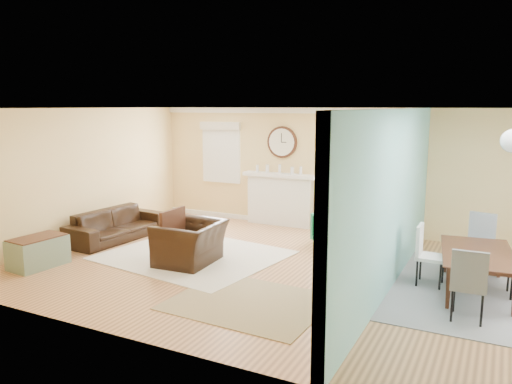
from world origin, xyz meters
TOP-DOWN VIEW (x-y plane):
  - floor at (0.00, 0.00)m, footprint 9.00×9.00m
  - wall_back at (0.00, 3.00)m, footprint 9.00×0.02m
  - wall_front at (0.00, -3.00)m, footprint 9.00×0.02m
  - wall_left at (-4.50, 0.00)m, footprint 0.02×6.00m
  - ceiling at (0.00, 0.00)m, footprint 9.00×6.00m
  - partition at (1.51, 0.28)m, footprint 0.17×6.00m
  - fireplace at (-1.50, 2.88)m, footprint 1.70×0.30m
  - wall_clock at (-1.50, 2.97)m, footprint 0.70×0.07m
  - window_left at (-3.05, 2.95)m, footprint 1.05×0.13m
  - window_right at (0.05, 2.95)m, footprint 1.05×0.13m
  - rug_cream at (-1.91, 0.03)m, footprint 3.24×2.91m
  - rug_jute at (-0.04, -1.43)m, footprint 2.10×1.75m
  - rug_grey at (2.72, 0.36)m, footprint 2.63×3.28m
  - sofa at (-3.91, 0.27)m, footprint 0.95×2.11m
  - eames_chair at (-1.70, -0.36)m, footprint 1.02×1.15m
  - green_chair at (0.06, 1.98)m, footprint 0.82×0.83m
  - trunk at (-3.87, -1.63)m, footprint 0.61×0.92m
  - credenza at (1.13, 1.11)m, footprint 0.49×1.43m
  - tv at (1.11, 1.11)m, footprint 0.22×1.03m
  - garden_stool at (1.05, 0.06)m, footprint 0.36×0.36m
  - potted_plant at (1.05, 0.06)m, footprint 0.52×0.54m
  - dining_table at (2.72, 0.36)m, footprint 1.17×1.82m
  - dining_chair_n at (2.64, 1.38)m, footprint 0.50×0.50m
  - dining_chair_s at (2.65, -0.70)m, footprint 0.42×0.42m
  - dining_chair_w at (2.06, 0.37)m, footprint 0.40×0.40m

SIDE VIEW (x-z plane):
  - floor at x=0.00m, z-range 0.00..0.00m
  - rug_jute at x=-0.04m, z-range 0.00..0.01m
  - rug_grey at x=2.72m, z-range 0.00..0.01m
  - rug_cream at x=-1.91m, z-range 0.00..0.02m
  - trunk at x=-3.87m, z-range 0.00..0.51m
  - garden_stool at x=1.05m, z-range 0.00..0.54m
  - sofa at x=-3.91m, z-range 0.00..0.60m
  - dining_table at x=2.72m, z-range 0.00..0.60m
  - green_chair at x=0.06m, z-range 0.00..0.62m
  - eames_chair at x=-1.70m, z-range 0.00..0.71m
  - credenza at x=1.13m, z-range 0.00..0.80m
  - dining_chair_w at x=2.06m, z-range 0.08..0.99m
  - dining_chair_s at x=2.65m, z-range 0.08..1.02m
  - dining_chair_n at x=2.64m, z-range 0.08..1.02m
  - fireplace at x=-1.50m, z-range 0.01..1.18m
  - potted_plant at x=1.05m, z-range 0.54..1.00m
  - tv at x=1.11m, z-range 0.80..1.39m
  - wall_back at x=0.00m, z-range 0.00..2.60m
  - wall_front at x=0.00m, z-range 0.00..2.60m
  - wall_left at x=-4.50m, z-range 0.00..2.60m
  - partition at x=1.51m, z-range 0.06..2.66m
  - window_left at x=-3.05m, z-range 0.95..2.37m
  - window_right at x=0.05m, z-range 0.95..2.37m
  - wall_clock at x=-1.50m, z-range 1.50..2.20m
  - ceiling at x=0.00m, z-range 2.59..2.61m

